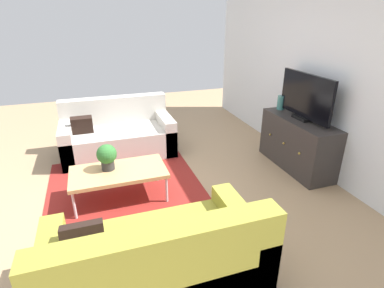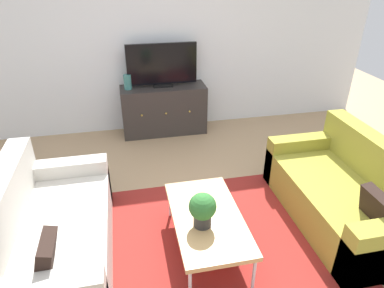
{
  "view_description": "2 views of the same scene",
  "coord_description": "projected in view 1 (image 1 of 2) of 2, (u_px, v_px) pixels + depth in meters",
  "views": [
    {
      "loc": [
        3.19,
        -0.41,
        2.08
      ],
      "look_at": [
        0.0,
        0.66,
        0.62
      ],
      "focal_mm": 28.51,
      "sensor_mm": 36.0,
      "label": 1
    },
    {
      "loc": [
        -0.66,
        -2.46,
        2.35
      ],
      "look_at": [
        0.0,
        0.66,
        0.62
      ],
      "focal_mm": 31.74,
      "sensor_mm": 36.0,
      "label": 2
    }
  ],
  "objects": [
    {
      "name": "ground_plane",
      "position": [
        141.0,
        197.0,
        3.72
      ],
      "size": [
        10.0,
        10.0,
        0.0
      ],
      "primitive_type": "plane",
      "color": "tan"
    },
    {
      "name": "coffee_table",
      "position": [
        118.0,
        173.0,
        3.56
      ],
      "size": [
        0.6,
        1.1,
        0.38
      ],
      "color": "tan",
      "rests_on": "ground_plane"
    },
    {
      "name": "flat_screen_tv",
      "position": [
        306.0,
        97.0,
        4.06
      ],
      "size": [
        1.0,
        0.16,
        0.62
      ],
      "color": "black",
      "rests_on": "tv_console"
    },
    {
      "name": "wall_back",
      "position": [
        331.0,
        73.0,
        3.93
      ],
      "size": [
        6.4,
        0.12,
        2.7
      ],
      "primitive_type": "cube",
      "color": "white",
      "rests_on": "ground_plane"
    },
    {
      "name": "potted_plant",
      "position": [
        107.0,
        156.0,
        3.51
      ],
      "size": [
        0.23,
        0.23,
        0.31
      ],
      "color": "#2D2D2D",
      "rests_on": "coffee_table"
    },
    {
      "name": "couch_right_side",
      "position": [
        157.0,
        268.0,
        2.33
      ],
      "size": [
        0.9,
        1.67,
        0.84
      ],
      "color": "olive",
      "rests_on": "ground_plane"
    },
    {
      "name": "couch_left_side",
      "position": [
        118.0,
        135.0,
        4.83
      ],
      "size": [
        0.9,
        1.67,
        0.84
      ],
      "color": "beige",
      "rests_on": "ground_plane"
    },
    {
      "name": "tv_console",
      "position": [
        297.0,
        144.0,
        4.32
      ],
      "size": [
        1.24,
        0.47,
        0.73
      ],
      "color": "#332D2B",
      "rests_on": "ground_plane"
    },
    {
      "name": "area_rug",
      "position": [
        129.0,
        199.0,
        3.68
      ],
      "size": [
        2.5,
        1.9,
        0.01
      ],
      "primitive_type": "cube",
      "color": "maroon",
      "rests_on": "ground_plane"
    },
    {
      "name": "glass_vase",
      "position": [
        281.0,
        102.0,
        4.57
      ],
      "size": [
        0.11,
        0.11,
        0.21
      ],
      "primitive_type": "cylinder",
      "color": "teal",
      "rests_on": "tv_console"
    }
  ]
}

